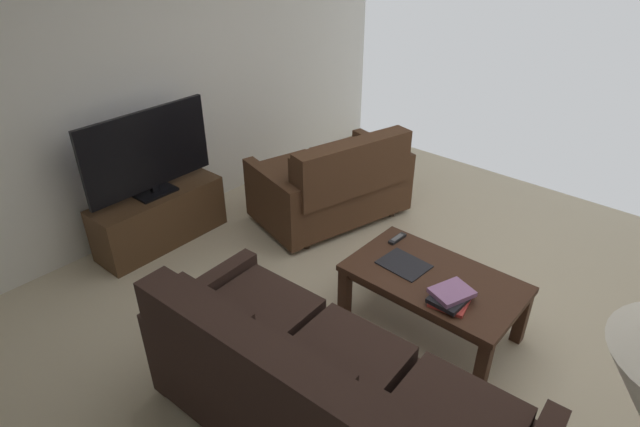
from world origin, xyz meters
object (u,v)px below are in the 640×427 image
(tv_stand, at_px, (160,218))
(loose_magazine, at_px, (404,264))
(book_stack, at_px, (451,296))
(loveseat_near, at_px, (334,183))
(tv_remote, at_px, (397,239))
(sofa_main, at_px, (322,399))
(coffee_table, at_px, (433,284))
(flat_tv, at_px, (148,152))

(tv_stand, relative_size, loose_magazine, 3.62)
(book_stack, height_order, loose_magazine, book_stack)
(loveseat_near, relative_size, book_stack, 5.17)
(tv_remote, xyz_separation_m, loose_magazine, (-0.20, 0.22, -0.01))
(sofa_main, xyz_separation_m, tv_stand, (2.30, -0.59, -0.15))
(sofa_main, bearing_deg, loveseat_near, -51.40)
(coffee_table, xyz_separation_m, tv_remote, (0.41, -0.19, 0.08))
(sofa_main, height_order, coffee_table, sofa_main)
(flat_tv, height_order, book_stack, flat_tv)
(tv_remote, distance_m, loose_magazine, 0.30)
(loveseat_near, bearing_deg, loose_magazine, 149.33)
(sofa_main, distance_m, loveseat_near, 2.33)
(tv_stand, relative_size, flat_tv, 1.01)
(coffee_table, bearing_deg, tv_stand, 14.09)
(loveseat_near, height_order, tv_remote, loveseat_near)
(sofa_main, distance_m, coffee_table, 1.15)
(loveseat_near, bearing_deg, flat_tv, 55.75)
(book_stack, bearing_deg, tv_remote, -29.74)
(coffee_table, bearing_deg, loose_magazine, 7.26)
(coffee_table, xyz_separation_m, flat_tv, (2.23, 0.56, 0.45))
(tv_remote, bearing_deg, coffee_table, 154.83)
(tv_stand, distance_m, loose_magazine, 2.10)
(coffee_table, relative_size, loose_magazine, 3.59)
(book_stack, bearing_deg, flat_tv, 9.57)
(tv_stand, height_order, flat_tv, flat_tv)
(sofa_main, height_order, tv_stand, sofa_main)
(loveseat_near, height_order, tv_stand, loveseat_near)
(tv_stand, relative_size, book_stack, 3.92)
(loveseat_near, bearing_deg, book_stack, 152.51)
(coffee_table, xyz_separation_m, tv_stand, (2.24, 0.56, -0.13))
(flat_tv, distance_m, loose_magazine, 2.13)
(sofa_main, bearing_deg, book_stack, -97.45)
(coffee_table, distance_m, tv_stand, 2.31)
(loose_magazine, bearing_deg, loveseat_near, 63.34)
(loveseat_near, xyz_separation_m, coffee_table, (-1.39, 0.67, -0.00))
(flat_tv, bearing_deg, book_stack, -170.43)
(coffee_table, relative_size, flat_tv, 1.00)
(coffee_table, height_order, book_stack, book_stack)
(book_stack, bearing_deg, loose_magazine, -17.15)
(coffee_table, distance_m, flat_tv, 2.35)
(sofa_main, bearing_deg, loose_magazine, -76.26)
(tv_remote, bearing_deg, loveseat_near, -26.06)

